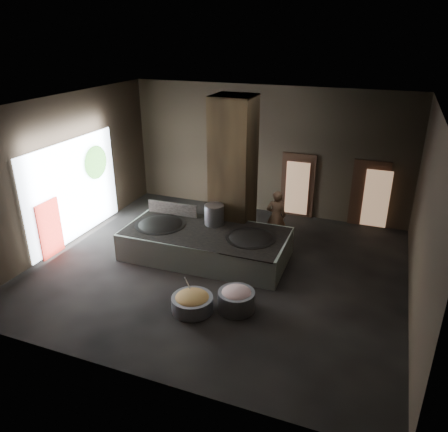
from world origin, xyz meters
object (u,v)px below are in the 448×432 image
at_px(wok_left, 161,227).
at_px(veg_basin, 192,304).
at_px(cook, 276,216).
at_px(meat_basin, 236,301).
at_px(hearth_platform, 206,244).
at_px(stock_pot, 214,215).
at_px(wok_right, 250,240).

relative_size(wok_left, veg_basin, 1.50).
bearing_deg(cook, meat_basin, 72.60).
bearing_deg(hearth_platform, veg_basin, -74.94).
distance_m(stock_pot, veg_basin, 3.35).
bearing_deg(meat_basin, cook, 91.43).
bearing_deg(veg_basin, wok_left, 131.17).
bearing_deg(wok_left, meat_basin, -33.62).
relative_size(wok_left, meat_basin, 1.69).
distance_m(wok_left, wok_right, 2.80).
relative_size(cook, meat_basin, 1.90).
relative_size(stock_pot, veg_basin, 0.62).
bearing_deg(meat_basin, stock_pot, 121.76).
relative_size(wok_right, veg_basin, 1.40).
distance_m(wok_right, cook, 1.73).
relative_size(stock_pot, meat_basin, 0.70).
relative_size(hearth_platform, wok_right, 3.41).
xyz_separation_m(wok_left, wok_right, (2.80, 0.10, 0.00)).
bearing_deg(wok_right, stock_pot, 158.96).
relative_size(stock_pot, cook, 0.37).
relative_size(wok_right, meat_basin, 1.57).
bearing_deg(meat_basin, hearth_platform, 128.64).
bearing_deg(wok_right, wok_left, -177.95).
distance_m(hearth_platform, wok_right, 1.39).
bearing_deg(hearth_platform, wok_right, 0.73).
bearing_deg(wok_right, meat_basin, -80.25).
bearing_deg(wok_right, hearth_platform, -177.88).
height_order(hearth_platform, cook, cook).
xyz_separation_m(hearth_platform, wok_left, (-1.45, -0.05, 0.34)).
distance_m(hearth_platform, wok_left, 1.49).
bearing_deg(cook, wok_left, 11.54).
relative_size(wok_left, wok_right, 1.07).
height_order(wok_left, meat_basin, wok_left).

